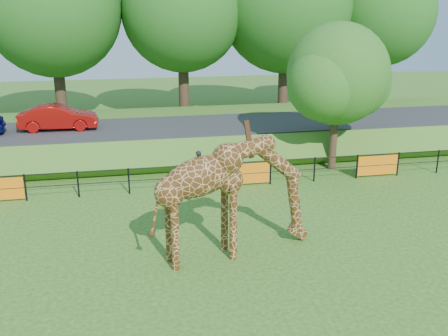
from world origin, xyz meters
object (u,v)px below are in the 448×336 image
Objects in this scene: car_red at (58,117)px; visitor at (198,166)px; tree_east at (339,78)px; giraffe at (234,197)px.

car_red is 2.70× the size of visitor.
car_red is at bearing 160.25° from tree_east.
tree_east is at bearing -108.51° from car_red.
giraffe is 3.63× the size of visitor.
car_red is at bearing -32.31° from visitor.
car_red is 8.36m from visitor.
tree_east reaches higher than giraffe.
car_red is at bearing 106.15° from giraffe.
tree_east is at bearing 37.99° from giraffe.
giraffe is 1.35× the size of car_red.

